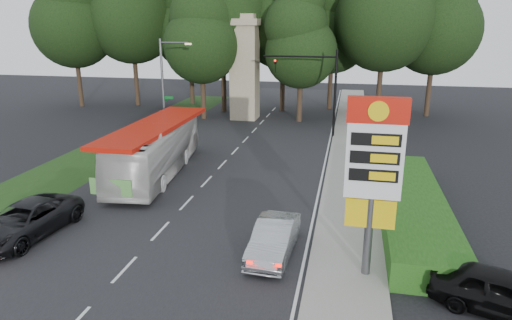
% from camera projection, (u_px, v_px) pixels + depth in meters
% --- Properties ---
extents(ground, '(120.00, 120.00, 0.00)m').
position_uv_depth(ground, '(118.00, 277.00, 17.33)').
color(ground, black).
rests_on(ground, ground).
extents(road_surface, '(14.00, 80.00, 0.02)m').
position_uv_depth(road_surface, '(211.00, 176.00, 28.57)').
color(road_surface, black).
rests_on(road_surface, ground).
extents(sidewalk_right, '(3.00, 80.00, 0.12)m').
position_uv_depth(sidewalk_right, '(349.00, 185.00, 26.90)').
color(sidewalk_right, gray).
rests_on(sidewalk_right, ground).
extents(grass_verge_left, '(5.00, 50.00, 0.02)m').
position_uv_depth(grass_verge_left, '(119.00, 144.00, 36.04)').
color(grass_verge_left, '#193814').
rests_on(grass_verge_left, ground).
extents(hedge, '(3.00, 14.00, 1.20)m').
position_uv_depth(hedge, '(411.00, 206.00, 22.41)').
color(hedge, '#1C4712').
rests_on(hedge, ground).
extents(gas_station_pylon, '(2.10, 0.45, 6.85)m').
position_uv_depth(gas_station_pylon, '(374.00, 165.00, 16.12)').
color(gas_station_pylon, '#59595E').
rests_on(gas_station_pylon, ground).
extents(traffic_signal_mast, '(6.10, 0.35, 7.20)m').
position_uv_depth(traffic_signal_mast, '(319.00, 81.00, 37.36)').
color(traffic_signal_mast, black).
rests_on(traffic_signal_mast, ground).
extents(streetlight_signs, '(2.75, 0.98, 8.00)m').
position_uv_depth(streetlight_signs, '(165.00, 83.00, 38.03)').
color(streetlight_signs, '#59595E').
rests_on(streetlight_signs, ground).
extents(monument, '(3.00, 3.00, 10.05)m').
position_uv_depth(monument, '(245.00, 67.00, 44.35)').
color(monument, gray).
rests_on(monument, ground).
extents(tree_far_west, '(8.96, 8.96, 17.60)m').
position_uv_depth(tree_far_west, '(71.00, 9.00, 49.44)').
color(tree_far_west, '#2D2116').
rests_on(tree_far_west, ground).
extents(tree_west_near, '(8.40, 8.40, 16.50)m').
position_uv_depth(tree_west_near, '(189.00, 15.00, 51.05)').
color(tree_west_near, '#2D2116').
rests_on(tree_west_near, ground).
extents(tree_center_right, '(9.24, 9.24, 18.15)m').
position_uv_depth(tree_center_right, '(284.00, 4.00, 46.74)').
color(tree_center_right, '#2D2116').
rests_on(tree_center_right, ground).
extents(tree_east_near, '(8.12, 8.12, 15.95)m').
position_uv_depth(tree_east_near, '(333.00, 18.00, 48.03)').
color(tree_east_near, '#2D2116').
rests_on(tree_east_near, ground).
extents(tree_far_east, '(8.68, 8.68, 17.05)m').
position_uv_depth(tree_far_east, '(437.00, 11.00, 44.01)').
color(tree_far_east, '#2D2116').
rests_on(tree_far_east, ground).
extents(tree_monument_left, '(7.28, 7.28, 14.30)m').
position_uv_depth(tree_monument_left, '(201.00, 29.00, 43.16)').
color(tree_monument_left, '#2D2116').
rests_on(tree_monument_left, ground).
extents(tree_monument_right, '(6.72, 6.72, 13.20)m').
position_uv_depth(tree_monument_right, '(301.00, 37.00, 41.97)').
color(tree_monument_right, '#2D2116').
rests_on(tree_monument_right, ground).
extents(transit_bus, '(4.01, 11.97, 3.27)m').
position_uv_depth(transit_bus, '(156.00, 149.00, 28.58)').
color(transit_bus, silver).
rests_on(transit_bus, ground).
extents(sedan_silver, '(1.75, 4.47, 1.45)m').
position_uv_depth(sedan_silver, '(274.00, 238.00, 18.80)').
color(sedan_silver, '#9EA1A6').
rests_on(sedan_silver, ground).
extents(suv_charcoal, '(3.03, 5.72, 1.53)m').
position_uv_depth(suv_charcoal, '(25.00, 220.00, 20.41)').
color(suv_charcoal, black).
rests_on(suv_charcoal, ground).
extents(parked_car_black, '(4.84, 3.33, 1.53)m').
position_uv_depth(parked_car_black, '(502.00, 293.00, 14.95)').
color(parked_car_black, black).
rests_on(parked_car_black, ground).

